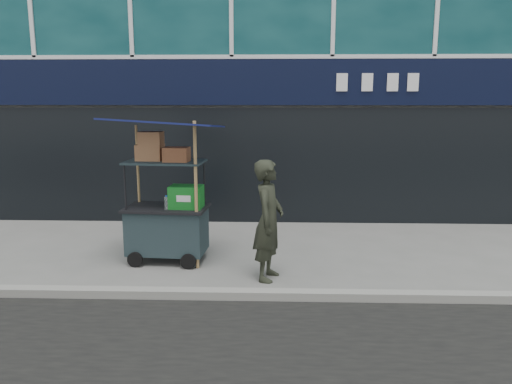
{
  "coord_description": "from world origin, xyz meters",
  "views": [
    {
      "loc": [
        0.83,
        -6.38,
        2.62
      ],
      "look_at": [
        0.57,
        1.2,
        1.17
      ],
      "focal_mm": 35.0,
      "sensor_mm": 36.0,
      "label": 1
    }
  ],
  "objects": [
    {
      "name": "ground",
      "position": [
        0.0,
        0.0,
        0.0
      ],
      "size": [
        80.0,
        80.0,
        0.0
      ],
      "primitive_type": "plane",
      "color": "slate",
      "rests_on": "ground"
    },
    {
      "name": "curb",
      "position": [
        0.0,
        -0.2,
        0.06
      ],
      "size": [
        80.0,
        0.18,
        0.12
      ],
      "primitive_type": "cube",
      "color": "gray",
      "rests_on": "ground"
    },
    {
      "name": "vendor_cart",
      "position": [
        -0.84,
        1.32,
        0.81
      ],
      "size": [
        1.8,
        1.34,
        2.32
      ],
      "rotation": [
        0.0,
        0.0,
        -0.08
      ],
      "color": "#1B2A2E",
      "rests_on": "ground"
    },
    {
      "name": "vendor_man",
      "position": [
        0.78,
        0.56,
        0.88
      ],
      "size": [
        0.56,
        0.72,
        1.75
      ],
      "primitive_type": "imported",
      "rotation": [
        0.0,
        0.0,
        1.33
      ],
      "color": "#25291E",
      "rests_on": "ground"
    }
  ]
}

